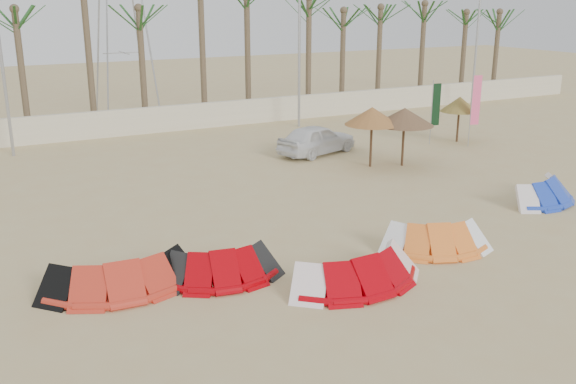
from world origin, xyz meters
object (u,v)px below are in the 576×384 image
parasol_left (372,116)px  car (317,139)px  kite_red_left (117,270)px  parasol_right (460,104)px  kite_orange (429,234)px  parasol_mid (404,117)px  kite_blue (539,189)px  kite_red_right (351,266)px  kite_red_mid (217,262)px

parasol_left → car: size_ratio=0.63×
kite_red_left → parasol_right: parasol_right is taller
kite_orange → parasol_mid: bearing=57.2°
kite_blue → kite_orange: bearing=-164.6°
kite_orange → parasol_left: parasol_left is taller
kite_red_right → parasol_mid: bearing=46.6°
parasol_mid → parasol_right: bearing=25.5°
parasol_right → parasol_mid: bearing=-154.5°
kite_orange → parasol_left: size_ratio=1.38×
kite_orange → parasol_right: parasol_right is taller
parasol_right → kite_orange: bearing=-134.9°
kite_red_right → parasol_right: bearing=39.7°
kite_red_left → kite_red_mid: bearing=-15.4°
kite_orange → parasol_right: bearing=45.1°
parasol_left → kite_orange: bearing=-114.4°
kite_red_mid → parasol_right: bearing=29.9°
parasol_mid → parasol_right: parasol_mid is taller
kite_red_left → kite_red_right: 5.52m
kite_red_left → kite_orange: 8.18m
kite_red_mid → kite_red_right: (2.74, -1.72, 0.00)m
parasol_left → car: 3.31m
kite_red_mid → kite_blue: 11.82m
kite_red_right → kite_orange: (3.03, 0.79, -0.00)m
kite_orange → car: (2.83, 10.92, 0.23)m
car → parasol_mid: bearing=-165.9°
parasol_right → parasol_left: bearing=-162.9°
kite_red_left → parasol_right: bearing=25.1°
kite_blue → parasol_left: 7.00m
kite_blue → parasol_mid: parasol_mid is taller
kite_orange → kite_blue: same height
kite_red_left → car: size_ratio=0.96×
kite_orange → parasol_mid: 9.14m
parasol_left → parasol_mid: bearing=-20.9°
kite_red_mid → parasol_right: (15.71, 9.05, 1.36)m
kite_red_left → kite_blue: same height
kite_red_mid → kite_orange: (5.77, -0.93, 0.00)m
kite_red_mid → parasol_left: size_ratio=1.29×
kite_blue → car: 9.80m
kite_blue → kite_red_left: bearing=-179.6°
kite_red_mid → parasol_mid: 12.65m
kite_orange → parasol_left: bearing=65.6°
kite_red_left → parasol_mid: parasol_mid is taller
kite_orange → parasol_mid: parasol_mid is taller
kite_red_right → parasol_left: bearing=52.9°
kite_red_right → kite_blue: same height
kite_red_mid → car: 13.19m
kite_red_mid → parasol_right: 18.18m
parasol_left → parasol_right: parasol_left is taller
parasol_mid → car: 4.16m
parasol_left → parasol_right: (6.29, 1.94, -0.28)m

